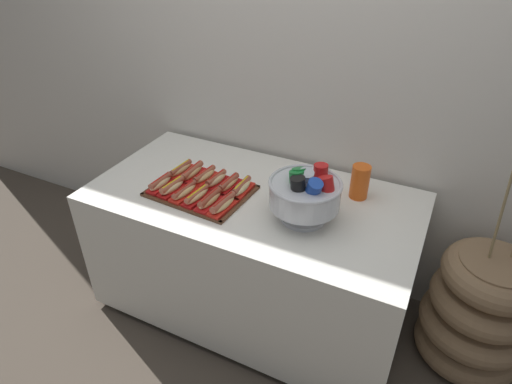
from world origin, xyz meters
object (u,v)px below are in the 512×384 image
Objects in this scene: hot_dog_1 at (172,187)px; hot_dog_6 at (181,170)px; buffet_table at (253,251)px; hot_dog_10 at (229,184)px; hot_dog_3 at (197,196)px; hot_dog_5 at (223,205)px; hot_dog_4 at (210,200)px; hot_dog_8 at (204,177)px; hot_dog_7 at (192,173)px; punch_bowl at (305,193)px; hot_dog_2 at (184,192)px; serving_tray at (201,191)px; cup_stack at (360,182)px; hot_dog_11 at (241,188)px; floor_vase at (478,312)px; hot_dog_0 at (160,183)px; hot_dog_9 at (216,180)px.

hot_dog_1 reaches higher than hot_dog_6.
hot_dog_10 reaches higher than buffet_table.
hot_dog_3 is 0.15m from hot_dog_5.
hot_dog_4 is 1.03× the size of hot_dog_8.
hot_dog_7 is 0.56× the size of punch_bowl.
hot_dog_3 is 0.28m from hot_dog_6.
hot_dog_2 is 0.95× the size of hot_dog_5.
hot_dog_7 reaches higher than serving_tray.
hot_dog_7 is at bearing 86.54° from hot_dog_1.
cup_stack reaches higher than hot_dog_8.
buffet_table is 0.40m from hot_dog_11.
hot_dog_2 is 0.28m from hot_dog_11.
hot_dog_11 is (0.16, 0.16, 0.00)m from hot_dog_3.
hot_dog_5 is at bearing -27.21° from serving_tray.
floor_vase is at bearing 6.15° from hot_dog_6.
hot_dog_8 is 0.98× the size of hot_dog_11.
hot_dog_1 is 0.53× the size of punch_bowl.
hot_dog_11 reaches higher than hot_dog_3.
hot_dog_0 is at bearing 176.54° from hot_dog_5.
hot_dog_7 reaches higher than hot_dog_8.
buffet_table is 8.88× the size of hot_dog_6.
hot_dog_0 and hot_dog_9 have the same top height.
hot_dog_9 is at bearing 176.54° from hot_dog_11.
hot_dog_0 is 0.89× the size of hot_dog_6.
hot_dog_11 is at bearing -155.90° from cup_stack.
hot_dog_4 is at bearing -147.06° from cup_stack.
hot_dog_7 is at bearing -173.37° from floor_vase.
hot_dog_5 reaches higher than hot_dog_8.
hot_dog_11 is at bearing 20.29° from serving_tray.
hot_dog_0 is 0.91× the size of hot_dog_10.
punch_bowl is at bearing -8.68° from hot_dog_11.
cup_stack is at bearing 16.45° from hot_dog_8.
hot_dog_0 is 0.28m from hot_dog_9.
buffet_table is at bearing 51.80° from hot_dog_4.
hot_dog_7 is at bearing 176.54° from hot_dog_8.
hot_dog_0 reaches higher than hot_dog_3.
floor_vase is at bearing 6.63° from hot_dog_7.
hot_dog_7 is at bearing 147.73° from hot_dog_5.
hot_dog_9 is (-0.20, -0.01, 0.40)m from buffet_table.
hot_dog_8 is at bearing 44.27° from hot_dog_0.
hot_dog_3 reaches higher than buffet_table.
buffet_table is 0.52m from hot_dog_2.
punch_bowl reaches higher than hot_dog_4.
serving_tray reaches higher than buffet_table.
hot_dog_3 is (0.03, -0.08, 0.03)m from serving_tray.
hot_dog_9 reaches higher than hot_dog_5.
hot_dog_1 and hot_dog_4 have the same top height.
hot_dog_11 reaches higher than serving_tray.
hot_dog_7 is 0.08m from hot_dog_8.
hot_dog_7 is 1.08× the size of hot_dog_9.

